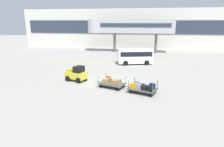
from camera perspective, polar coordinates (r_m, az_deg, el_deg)
The scene contains 9 objects.
ground_plane at distance 19.71m, azimuth -0.27°, elevation -2.62°, with size 120.00×120.00×0.00m, color #9E9B91.
apron_lead_line at distance 29.03m, azimuth -2.13°, elevation 3.13°, with size 17.41×0.20×0.01m, color yellow.
terminal_building at distance 44.60m, azimuth 6.11°, elevation 12.75°, with size 50.56×2.51×8.56m.
jet_bridge at distance 38.70m, azimuth 4.23°, elevation 13.49°, with size 16.57×3.00×6.33m.
baggage_tug at distance 20.34m, azimuth -10.28°, elevation -0.09°, with size 2.34×1.78×1.58m.
baggage_cart_lead at distance 18.13m, azimuth -0.05°, elevation -2.54°, with size 3.07×2.07×1.10m.
baggage_cart_middle at distance 16.94m, azimuth 8.78°, elevation -3.99°, with size 3.07×2.07×1.10m.
shuttle_van at distance 28.18m, azimuth 6.70°, elevation 5.23°, with size 5.14×3.14×2.10m.
safety_cone_near at distance 24.24m, azimuth -12.14°, elevation 1.08°, with size 0.36×0.36×0.55m, color orange.
Camera 1 is at (3.50, -18.45, 5.96)m, focal length 31.50 mm.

